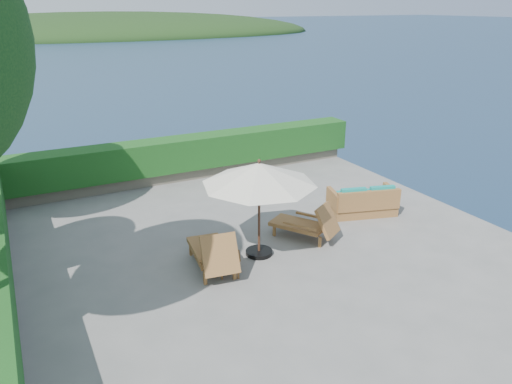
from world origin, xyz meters
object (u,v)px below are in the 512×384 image
lounge_right (308,224)px  wicker_loveseat (363,203)px  patio_umbrella (259,175)px  lounge_left (213,252)px  side_table (230,259)px

lounge_right → wicker_loveseat: 2.21m
patio_umbrella → lounge_left: size_ratio=1.54×
side_table → lounge_left: bearing=124.3°
lounge_left → wicker_loveseat: lounge_left is taller
lounge_right → wicker_loveseat: lounge_right is taller
lounge_left → side_table: lounge_left is taller
lounge_left → wicker_loveseat: bearing=19.2°
wicker_loveseat → lounge_left: bearing=-152.9°
lounge_left → lounge_right: lounge_left is taller
lounge_left → side_table: size_ratio=3.31×
patio_umbrella → side_table: size_ratio=5.09×
lounge_left → lounge_right: size_ratio=1.08×
patio_umbrella → wicker_loveseat: (3.56, 0.78, -1.58)m
lounge_right → side_table: bearing=164.8°
patio_umbrella → side_table: bearing=-151.1°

